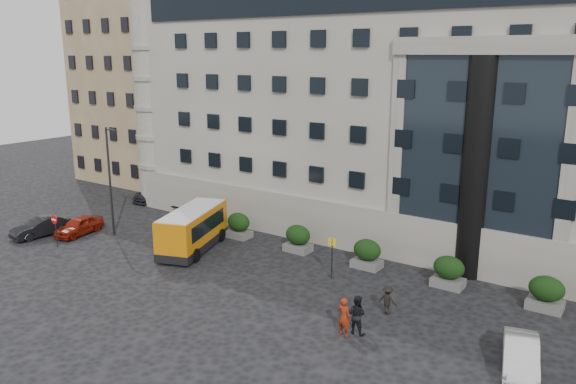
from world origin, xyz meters
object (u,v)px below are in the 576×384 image
(hedge_d, at_px, (449,271))
(bus_stop_sign, at_px, (332,251))
(red_truck, at_px, (216,175))
(parked_car_b, at_px, (41,227))
(pedestrian_b, at_px, (357,315))
(hedge_a, at_px, (239,225))
(street_lamp, at_px, (110,177))
(parked_car_a, at_px, (79,226))
(pedestrian_a, at_px, (344,317))
(pedestrian_c, at_px, (388,300))
(hedge_c, at_px, (367,253))
(minibus, at_px, (193,228))
(white_taxi, at_px, (521,355))
(hedge_b, at_px, (298,238))
(no_entry_sign, at_px, (55,224))
(parked_car_d, at_px, (194,200))
(parked_car_c, at_px, (158,192))
(hedge_e, at_px, (546,293))

(hedge_d, height_order, bus_stop_sign, bus_stop_sign)
(red_truck, xyz_separation_m, parked_car_b, (-0.46, -18.59, -0.69))
(bus_stop_sign, xyz_separation_m, pedestrian_b, (4.39, -5.14, -0.76))
(hedge_a, xyz_separation_m, red_truck, (-11.68, 10.57, 0.46))
(street_lamp, bearing_deg, parked_car_a, -147.43)
(pedestrian_a, bearing_deg, parked_car_a, 4.50)
(pedestrian_c, bearing_deg, hedge_c, -54.62)
(minibus, bearing_deg, pedestrian_b, -34.91)
(red_truck, bearing_deg, white_taxi, -37.29)
(hedge_b, relative_size, no_entry_sign, 0.79)
(parked_car_d, height_order, pedestrian_a, pedestrian_a)
(bus_stop_sign, xyz_separation_m, parked_car_c, (-22.50, 6.94, -1.00))
(hedge_b, distance_m, pedestrian_c, 10.40)
(hedge_a, height_order, hedge_d, same)
(street_lamp, relative_size, pedestrian_c, 5.26)
(red_truck, bearing_deg, street_lamp, -85.75)
(pedestrian_c, bearing_deg, pedestrian_b, 82.33)
(hedge_b, distance_m, parked_car_c, 18.67)
(hedge_a, height_order, hedge_c, same)
(hedge_c, xyz_separation_m, pedestrian_b, (3.49, -7.94, 0.04))
(red_truck, bearing_deg, hedge_b, -41.49)
(hedge_b, xyz_separation_m, bus_stop_sign, (4.30, -2.80, 0.80))
(no_entry_sign, distance_m, minibus, 9.58)
(white_taxi, height_order, pedestrian_b, pedestrian_b)
(no_entry_sign, height_order, white_taxi, no_entry_sign)
(parked_car_d, xyz_separation_m, pedestrian_a, (21.91, -12.60, 0.32))
(red_truck, xyz_separation_m, parked_car_a, (1.52, -16.79, -0.71))
(parked_car_d, relative_size, pedestrian_b, 2.37)
(parked_car_c, xyz_separation_m, parked_car_d, (4.59, -0.01, -0.09))
(parked_car_a, bearing_deg, hedge_c, 7.36)
(hedge_b, xyz_separation_m, pedestrian_c, (9.01, -5.18, -0.17))
(minibus, bearing_deg, white_taxi, -26.89)
(parked_car_c, relative_size, white_taxi, 1.26)
(minibus, height_order, parked_car_d, minibus)
(red_truck, height_order, parked_car_b, red_truck)
(hedge_e, distance_m, red_truck, 34.16)
(hedge_a, distance_m, parked_car_c, 13.64)
(pedestrian_b, bearing_deg, no_entry_sign, 0.24)
(minibus, height_order, parked_car_a, minibus)
(hedge_d, distance_m, parked_car_c, 28.90)
(bus_stop_sign, xyz_separation_m, pedestrian_c, (4.71, -2.38, -0.97))
(pedestrian_a, bearing_deg, white_taxi, -157.35)
(no_entry_sign, height_order, pedestrian_a, no_entry_sign)
(hedge_e, distance_m, street_lamp, 29.34)
(hedge_d, bearing_deg, bus_stop_sign, -155.34)
(minibus, bearing_deg, parked_car_a, 175.52)
(no_entry_sign, distance_m, red_truck, 19.60)
(parked_car_d, bearing_deg, pedestrian_b, -19.29)
(no_entry_sign, bearing_deg, hedge_e, 16.52)
(white_taxi, bearing_deg, hedge_d, 115.29)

